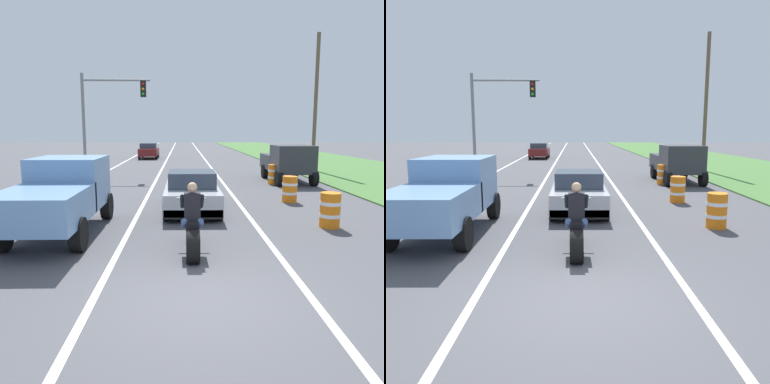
# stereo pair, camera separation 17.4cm
# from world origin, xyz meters

# --- Properties ---
(ground_plane) EXTENTS (160.00, 160.00, 0.00)m
(ground_plane) POSITION_xyz_m (0.00, 0.00, 0.00)
(ground_plane) COLOR #4C4C51
(lane_stripe_left_solid) EXTENTS (0.14, 120.00, 0.01)m
(lane_stripe_left_solid) POSITION_xyz_m (-5.40, 20.00, 0.00)
(lane_stripe_left_solid) COLOR white
(lane_stripe_left_solid) RESTS_ON ground
(lane_stripe_right_solid) EXTENTS (0.14, 120.00, 0.01)m
(lane_stripe_right_solid) POSITION_xyz_m (1.80, 20.00, 0.00)
(lane_stripe_right_solid) COLOR white
(lane_stripe_right_solid) RESTS_ON ground
(lane_stripe_centre_dashed) EXTENTS (0.14, 120.00, 0.01)m
(lane_stripe_centre_dashed) POSITION_xyz_m (-1.80, 20.00, 0.00)
(lane_stripe_centre_dashed) COLOR white
(lane_stripe_centre_dashed) RESTS_ON ground
(grass_verge_right) EXTENTS (10.00, 120.00, 0.06)m
(grass_verge_right) POSITION_xyz_m (11.92, 20.00, 0.03)
(grass_verge_right) COLOR #477538
(grass_verge_right) RESTS_ON ground
(motorcycle_with_rider) EXTENTS (0.70, 2.21, 1.62)m
(motorcycle_with_rider) POSITION_xyz_m (-0.11, 2.42, 0.59)
(motorcycle_with_rider) COLOR black
(motorcycle_with_rider) RESTS_ON ground
(sports_car_silver) EXTENTS (1.84, 4.30, 1.37)m
(sports_car_silver) POSITION_xyz_m (-0.01, 7.22, 0.63)
(sports_car_silver) COLOR #B7B7BC
(sports_car_silver) RESTS_ON ground
(pickup_truck_left_lane_light_blue) EXTENTS (2.02, 4.80, 1.98)m
(pickup_truck_left_lane_light_blue) POSITION_xyz_m (-3.57, 4.27, 1.11)
(pickup_truck_left_lane_light_blue) COLOR #6B93C6
(pickup_truck_left_lane_light_blue) RESTS_ON ground
(pickup_truck_right_shoulder_dark_grey) EXTENTS (2.02, 4.80, 1.98)m
(pickup_truck_right_shoulder_dark_grey) POSITION_xyz_m (5.30, 14.58, 1.11)
(pickup_truck_right_shoulder_dark_grey) COLOR #2D3035
(pickup_truck_right_shoulder_dark_grey) RESTS_ON ground
(traffic_light_mast_near) EXTENTS (4.02, 0.34, 6.00)m
(traffic_light_mast_near) POSITION_xyz_m (-4.92, 17.22, 3.96)
(traffic_light_mast_near) COLOR gray
(traffic_light_mast_near) RESTS_ON ground
(utility_pole_roadside) EXTENTS (0.24, 0.24, 8.94)m
(utility_pole_roadside) POSITION_xyz_m (8.46, 19.87, 4.47)
(utility_pole_roadside) COLOR brown
(utility_pole_roadside) RESTS_ON ground
(construction_barrel_nearest) EXTENTS (0.58, 0.58, 1.00)m
(construction_barrel_nearest) POSITION_xyz_m (3.86, 4.72, 0.50)
(construction_barrel_nearest) COLOR orange
(construction_barrel_nearest) RESTS_ON ground
(construction_barrel_mid) EXTENTS (0.58, 0.58, 1.00)m
(construction_barrel_mid) POSITION_xyz_m (3.80, 8.64, 0.50)
(construction_barrel_mid) COLOR orange
(construction_barrel_mid) RESTS_ON ground
(construction_barrel_far) EXTENTS (0.58, 0.58, 1.00)m
(construction_barrel_far) POSITION_xyz_m (4.35, 13.67, 0.50)
(construction_barrel_far) COLOR orange
(construction_barrel_far) RESTS_ON ground
(distant_car_far_ahead) EXTENTS (1.80, 4.00, 1.50)m
(distant_car_far_ahead) POSITION_xyz_m (-3.61, 32.00, 0.77)
(distant_car_far_ahead) COLOR maroon
(distant_car_far_ahead) RESTS_ON ground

